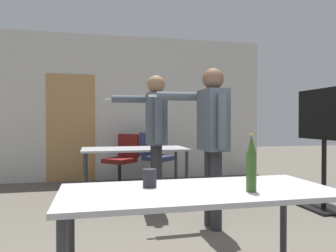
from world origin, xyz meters
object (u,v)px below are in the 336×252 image
Objects in this scene: office_chair_mid_tucked at (122,162)px; office_chair_far_left at (156,160)px; person_near_casual at (212,131)px; drink_cup at (150,178)px; person_far_watching at (155,128)px; beer_bottle at (251,164)px; tv_screen at (324,135)px.

office_chair_mid_tucked is 0.97× the size of office_chair_far_left.
office_chair_mid_tucked is at bearing 14.94° from person_near_casual.
office_chair_mid_tucked is at bearing 87.79° from drink_cup.
person_far_watching is 2.43m from beer_bottle.
tv_screen is at bearing 88.75° from office_chair_far_left.
beer_bottle reaches higher than drink_cup.
office_chair_far_left is (0.61, -0.04, 0.02)m from office_chair_mid_tucked.
drink_cup is at bearing 130.14° from office_chair_mid_tucked.
office_chair_far_left is at bearing 78.70° from drink_cup.
person_far_watching is at bearing 26.94° from person_near_casual.
person_near_casual is at bearing 51.95° from office_chair_far_left.
office_chair_mid_tucked reaches higher than drink_cup.
office_chair_far_left is at bearing -141.41° from office_chair_mid_tucked.
tv_screen is 0.90× the size of person_far_watching.
tv_screen reaches higher than office_chair_mid_tucked.
person_near_casual reaches higher than drink_cup.
beer_bottle is at bearing -46.46° from tv_screen.
person_far_watching is 2.21m from drink_cup.
person_far_watching is 1.83m from office_chair_mid_tucked.
person_near_casual is at bearing 78.02° from beer_bottle.
office_chair_far_left is (-1.81, 2.16, -0.52)m from tv_screen.
tv_screen is 1.71m from person_near_casual.
office_chair_far_left reaches higher than drink_cup.
person_near_casual is 1.60m from drink_cup.
person_far_watching is at bearing -103.51° from tv_screen.
person_near_casual is 1.60m from beer_bottle.
tv_screen is 1.72× the size of office_chair_mid_tucked.
person_far_watching reaches higher than drink_cup.
person_near_casual reaches higher than tv_screen.
tv_screen is 13.77× the size of drink_cup.
beer_bottle is 3.00× the size of drink_cup.
person_far_watching reaches higher than person_near_casual.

